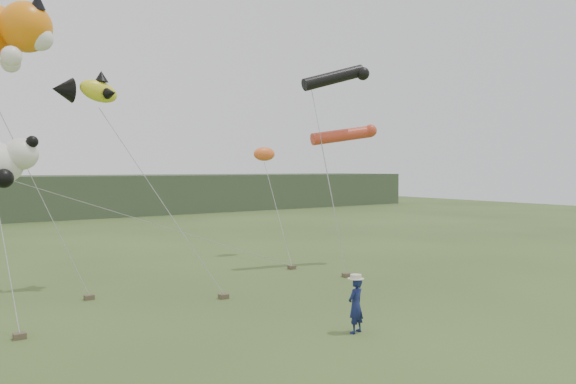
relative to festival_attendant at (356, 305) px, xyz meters
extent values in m
plane|color=#385123|center=(-0.06, 2.01, -0.80)|extent=(120.00, 120.00, 0.00)
cube|color=#2D3D28|center=(-0.06, 47.01, 1.20)|extent=(90.00, 12.00, 4.00)
imported|color=navy|center=(0.00, 0.00, 0.00)|extent=(0.66, 0.52, 1.60)
cube|color=brown|center=(-5.08, 8.59, -0.72)|extent=(0.33, 0.26, 0.17)
cube|color=brown|center=(-1.05, 5.93, -0.72)|extent=(0.33, 0.26, 0.17)
cube|color=brown|center=(5.26, 6.39, -0.72)|extent=(0.33, 0.26, 0.17)
cube|color=brown|center=(-8.00, 4.95, -0.72)|extent=(0.33, 0.26, 0.17)
cube|color=brown|center=(4.45, 9.34, -0.72)|extent=(0.33, 0.26, 0.17)
sphere|color=orange|center=(-6.72, 10.08, 8.98)|extent=(1.80, 1.80, 1.80)
cone|color=black|center=(-6.42, 9.58, 9.83)|extent=(0.56, 0.68, 0.67)
cone|color=black|center=(-6.22, 10.58, 9.83)|extent=(0.56, 0.65, 0.64)
sphere|color=white|center=(-6.32, 9.78, 8.58)|extent=(0.90, 0.90, 0.90)
sphere|color=white|center=(-7.32, 9.48, 7.79)|extent=(0.70, 0.70, 0.70)
sphere|color=white|center=(-7.12, 10.88, 7.79)|extent=(0.70, 0.70, 0.70)
ellipsoid|color=yellow|center=(-4.12, 10.30, 6.93)|extent=(1.68, 0.74, 1.13)
cone|color=black|center=(-5.40, 10.62, 6.93)|extent=(0.80, 1.00, 0.96)
cone|color=black|center=(-4.01, 10.30, 7.52)|extent=(0.53, 0.53, 0.43)
cone|color=black|center=(-3.80, 9.77, 6.82)|extent=(0.57, 0.60, 0.43)
cone|color=black|center=(-3.80, 10.83, 6.82)|extent=(0.57, 0.60, 0.43)
cylinder|color=black|center=(6.50, 8.80, 8.25)|extent=(3.26, 1.28, 1.44)
sphere|color=black|center=(7.93, 8.29, 8.50)|extent=(0.63, 0.63, 0.63)
cylinder|color=red|center=(7.21, 8.98, 5.54)|extent=(3.22, 1.44, 1.03)
sphere|color=red|center=(8.63, 8.47, 5.79)|extent=(0.63, 0.63, 0.63)
sphere|color=white|center=(-7.18, 8.81, 4.42)|extent=(1.09, 1.09, 1.09)
sphere|color=black|center=(-6.91, 8.45, 4.82)|extent=(0.40, 0.40, 0.40)
sphere|color=black|center=(-6.82, 9.22, 4.82)|extent=(0.40, 0.40, 0.40)
sphere|color=black|center=(-7.81, 8.36, 3.60)|extent=(0.63, 0.63, 0.63)
ellipsoid|color=orange|center=(5.79, 13.76, 4.71)|extent=(1.29, 0.75, 0.75)
ellipsoid|color=#501F6A|center=(-6.78, 15.07, 3.90)|extent=(0.84, 0.56, 1.03)
camera|label=1|loc=(-10.80, -11.87, 3.93)|focal=35.00mm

